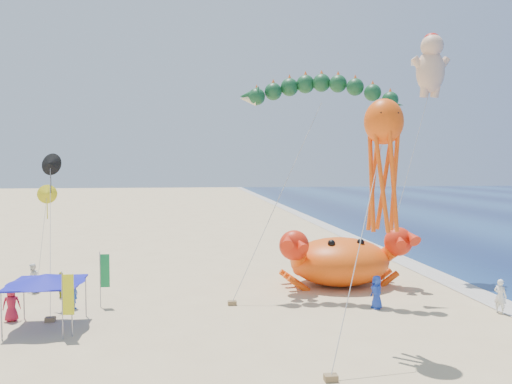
# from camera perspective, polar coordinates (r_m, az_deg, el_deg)

# --- Properties ---
(ground) EXTENTS (320.00, 320.00, 0.00)m
(ground) POSITION_cam_1_polar(r_m,az_deg,el_deg) (29.52, 4.47, -12.88)
(ground) COLOR #D1B784
(ground) RESTS_ON ground
(foam_strip) EXTENTS (320.00, 320.00, 0.00)m
(foam_strip) POSITION_cam_1_polar(r_m,az_deg,el_deg) (34.01, 25.06, -11.00)
(foam_strip) COLOR silver
(foam_strip) RESTS_ON ground
(crab_inflatable) EXTENTS (9.14, 6.13, 4.01)m
(crab_inflatable) POSITION_cam_1_polar(r_m,az_deg,el_deg) (34.36, 9.59, -7.62)
(crab_inflatable) COLOR #F9530D
(crab_inflatable) RESTS_ON ground
(dragon_kite) EXTENTS (10.69, 4.12, 13.49)m
(dragon_kite) POSITION_cam_1_polar(r_m,az_deg,el_deg) (31.52, 7.22, 10.86)
(dragon_kite) COLOR #113E20
(dragon_kite) RESTS_ON ground
(cherub_kite) EXTENTS (5.31, 2.13, 17.68)m
(cherub_kite) POSITION_cam_1_polar(r_m,az_deg,el_deg) (39.48, 19.34, 13.64)
(cherub_kite) COLOR #F3BC94
(cherub_kite) RESTS_ON ground
(octopus_kite) EXTENTS (4.26, 3.98, 10.98)m
(octopus_kite) POSITION_cam_1_polar(r_m,az_deg,el_deg) (22.40, 14.34, 4.08)
(octopus_kite) COLOR #FF550D
(octopus_kite) RESTS_ON ground
(canopy_blue) EXTENTS (3.73, 3.73, 2.71)m
(canopy_blue) POSITION_cam_1_polar(r_m,az_deg,el_deg) (27.30, -22.87, -9.14)
(canopy_blue) COLOR gray
(canopy_blue) RESTS_ON ground
(feather_flags) EXTENTS (9.54, 5.49, 3.20)m
(feather_flags) POSITION_cam_1_polar(r_m,az_deg,el_deg) (28.56, -25.32, -9.54)
(feather_flags) COLOR gray
(feather_flags) RESTS_ON ground
(beachgoers) EXTENTS (29.55, 11.46, 1.89)m
(beachgoers) POSITION_cam_1_polar(r_m,az_deg,el_deg) (28.91, -14.48, -11.49)
(beachgoers) COLOR gold
(beachgoers) RESTS_ON ground
(small_kites) EXTENTS (5.19, 13.28, 8.86)m
(small_kites) POSITION_cam_1_polar(r_m,az_deg,el_deg) (31.53, -25.57, -0.71)
(small_kites) COLOR yellow
(small_kites) RESTS_ON ground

